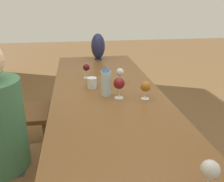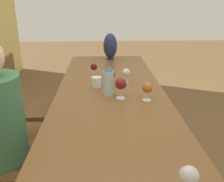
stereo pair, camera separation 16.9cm
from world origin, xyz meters
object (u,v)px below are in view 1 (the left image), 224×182
(wine_glass_5, at_px, (146,87))
(wine_glass_6, at_px, (120,72))
(wine_glass_1, at_px, (210,170))
(wine_glass_3, at_px, (105,75))
(wine_glass_0, at_px, (119,84))
(chair_far, at_px, (15,107))
(water_tumbler, at_px, (92,83))
(wine_glass_4, at_px, (86,68))
(water_bottle, at_px, (106,81))
(vase, at_px, (98,46))

(wine_glass_5, xyz_separation_m, wine_glass_6, (0.40, 0.11, -0.00))
(wine_glass_1, xyz_separation_m, wine_glass_3, (1.25, 0.24, 0.00))
(wine_glass_0, distance_m, chair_far, 1.04)
(wine_glass_5, distance_m, wine_glass_6, 0.42)
(wine_glass_0, height_order, wine_glass_3, wine_glass_0)
(wine_glass_0, height_order, wine_glass_1, wine_glass_0)
(water_tumbler, height_order, wine_glass_4, wine_glass_4)
(wine_glass_4, bearing_deg, water_bottle, -164.99)
(water_tumbler, height_order, wine_glass_3, wine_glass_3)
(wine_glass_4, bearing_deg, chair_far, 94.85)
(wine_glass_3, bearing_deg, water_bottle, 174.75)
(water_bottle, relative_size, vase, 0.74)
(vase, bearing_deg, water_bottle, 177.28)
(wine_glass_5, bearing_deg, vase, 9.73)
(water_bottle, bearing_deg, wine_glass_6, -29.10)
(water_bottle, xyz_separation_m, wine_glass_5, (-0.12, -0.27, -0.02))
(vase, distance_m, wine_glass_3, 0.95)
(wine_glass_1, xyz_separation_m, wine_glass_5, (0.93, -0.01, 0.00))
(wine_glass_0, bearing_deg, water_bottle, 50.63)
(wine_glass_5, height_order, chair_far, chair_far)
(wine_glass_0, relative_size, wine_glass_3, 1.11)
(vase, bearing_deg, wine_glass_5, -170.27)
(wine_glass_0, distance_m, wine_glass_3, 0.28)
(wine_glass_1, height_order, wine_glass_5, wine_glass_5)
(wine_glass_3, xyz_separation_m, wine_glass_5, (-0.32, -0.25, -0.00))
(water_tumbler, height_order, wine_glass_5, wine_glass_5)
(wine_glass_4, height_order, wine_glass_6, wine_glass_4)
(vase, xyz_separation_m, wine_glass_6, (-0.87, -0.10, -0.07))
(water_tumbler, distance_m, wine_glass_1, 1.27)
(wine_glass_1, height_order, wine_glass_3, wine_glass_3)
(vase, relative_size, wine_glass_5, 2.29)
(water_bottle, bearing_deg, wine_glass_5, -113.46)
(wine_glass_3, bearing_deg, wine_glass_6, -59.41)
(wine_glass_0, height_order, chair_far, chair_far)
(water_bottle, height_order, wine_glass_3, water_bottle)
(wine_glass_0, xyz_separation_m, wine_glass_4, (0.52, 0.21, -0.02))
(water_tumbler, relative_size, wine_glass_6, 0.69)
(water_tumbler, bearing_deg, water_bottle, -152.40)
(wine_glass_1, distance_m, wine_glass_5, 0.93)
(wine_glass_6, distance_m, chair_far, 0.99)
(wine_glass_3, distance_m, wine_glass_4, 0.29)
(wine_glass_3, bearing_deg, wine_glass_1, -169.07)
(wine_glass_5, bearing_deg, water_bottle, 66.54)
(wine_glass_1, bearing_deg, wine_glass_6, 4.35)
(wine_glass_0, xyz_separation_m, wine_glass_3, (0.27, 0.07, -0.01))
(wine_glass_6, height_order, chair_far, chair_far)
(wine_glass_0, bearing_deg, water_tumbler, 35.91)
(water_tumbler, height_order, wine_glass_0, wine_glass_0)
(wine_glass_3, xyz_separation_m, wine_glass_6, (0.08, -0.14, -0.01))
(water_tumbler, bearing_deg, wine_glass_1, -163.94)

